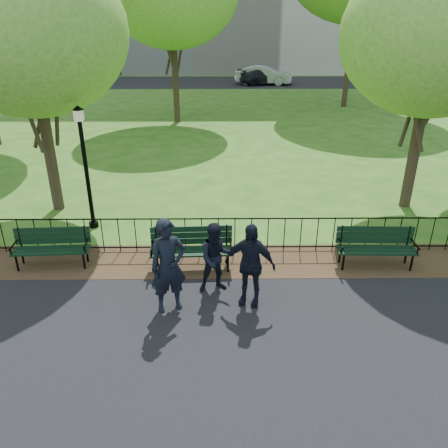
{
  "coord_description": "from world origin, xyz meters",
  "views": [
    {
      "loc": [
        0.25,
        -7.46,
        5.14
      ],
      "look_at": [
        0.33,
        1.5,
        0.97
      ],
      "focal_mm": 35.0,
      "sensor_mm": 36.0,
      "label": 1
    }
  ],
  "objects_px": {
    "person_right": "(250,264)",
    "tree_near_e": "(436,35)",
    "tree_near_w": "(29,32)",
    "sedan_dark": "(265,77)",
    "lamppost": "(85,164)",
    "park_bench_right_a": "(376,243)",
    "person_left": "(168,266)",
    "sedan_silver": "(264,75)",
    "person_mid": "(216,258)",
    "park_bench_left_a": "(52,243)",
    "park_bench_main": "(182,244)",
    "taxi": "(83,74)"
  },
  "relations": [
    {
      "from": "park_bench_left_a",
      "to": "taxi",
      "type": "relative_size",
      "value": 0.39
    },
    {
      "from": "tree_near_e",
      "to": "person_left",
      "type": "bearing_deg",
      "value": -141.77
    },
    {
      "from": "lamppost",
      "to": "person_right",
      "type": "relative_size",
      "value": 1.91
    },
    {
      "from": "park_bench_right_a",
      "to": "person_mid",
      "type": "height_order",
      "value": "person_mid"
    },
    {
      "from": "person_left",
      "to": "sedan_dark",
      "type": "relative_size",
      "value": 0.4
    },
    {
      "from": "lamppost",
      "to": "sedan_silver",
      "type": "height_order",
      "value": "lamppost"
    },
    {
      "from": "park_bench_left_a",
      "to": "lamppost",
      "type": "distance_m",
      "value": 2.42
    },
    {
      "from": "person_right",
      "to": "taxi",
      "type": "distance_m",
      "value": 37.48
    },
    {
      "from": "person_left",
      "to": "sedan_dark",
      "type": "bearing_deg",
      "value": 60.14
    },
    {
      "from": "sedan_silver",
      "to": "sedan_dark",
      "type": "distance_m",
      "value": 0.2
    },
    {
      "from": "lamppost",
      "to": "tree_near_w",
      "type": "height_order",
      "value": "tree_near_w"
    },
    {
      "from": "person_right",
      "to": "tree_near_e",
      "type": "bearing_deg",
      "value": 62.44
    },
    {
      "from": "tree_near_e",
      "to": "person_right",
      "type": "xyz_separation_m",
      "value": [
        -5.1,
        -5.04,
        -3.94
      ]
    },
    {
      "from": "park_bench_right_a",
      "to": "tree_near_e",
      "type": "distance_m",
      "value": 5.95
    },
    {
      "from": "taxi",
      "to": "sedan_silver",
      "type": "xyz_separation_m",
      "value": [
        16.51,
        -1.75,
        0.07
      ]
    },
    {
      "from": "person_mid",
      "to": "park_bench_left_a",
      "type": "bearing_deg",
      "value": 153.71
    },
    {
      "from": "park_bench_left_a",
      "to": "person_right",
      "type": "height_order",
      "value": "person_right"
    },
    {
      "from": "person_left",
      "to": "person_right",
      "type": "height_order",
      "value": "person_left"
    },
    {
      "from": "park_bench_left_a",
      "to": "sedan_silver",
      "type": "relative_size",
      "value": 0.35
    },
    {
      "from": "lamppost",
      "to": "person_left",
      "type": "height_order",
      "value": "lamppost"
    },
    {
      "from": "tree_near_w",
      "to": "taxi",
      "type": "height_order",
      "value": "tree_near_w"
    },
    {
      "from": "tree_near_w",
      "to": "sedan_dark",
      "type": "height_order",
      "value": "tree_near_w"
    },
    {
      "from": "sedan_silver",
      "to": "tree_near_w",
      "type": "bearing_deg",
      "value": 174.94
    },
    {
      "from": "park_bench_left_a",
      "to": "sedan_dark",
      "type": "bearing_deg",
      "value": 72.86
    },
    {
      "from": "park_bench_right_a",
      "to": "tree_near_e",
      "type": "bearing_deg",
      "value": 61.19
    },
    {
      "from": "taxi",
      "to": "sedan_dark",
      "type": "relative_size",
      "value": 0.93
    },
    {
      "from": "person_right",
      "to": "tree_near_w",
      "type": "bearing_deg",
      "value": 155.76
    },
    {
      "from": "person_mid",
      "to": "taxi",
      "type": "height_order",
      "value": "person_mid"
    },
    {
      "from": "sedan_dark",
      "to": "lamppost",
      "type": "bearing_deg",
      "value": 150.2
    },
    {
      "from": "lamppost",
      "to": "sedan_dark",
      "type": "bearing_deg",
      "value": 75.74
    },
    {
      "from": "person_right",
      "to": "sedan_dark",
      "type": "xyz_separation_m",
      "value": [
        3.5,
        33.31,
        -0.17
      ]
    },
    {
      "from": "tree_near_w",
      "to": "person_left",
      "type": "relative_size",
      "value": 3.72
    },
    {
      "from": "park_bench_right_a",
      "to": "person_left",
      "type": "relative_size",
      "value": 0.94
    },
    {
      "from": "park_bench_main",
      "to": "sedan_silver",
      "type": "relative_size",
      "value": 0.38
    },
    {
      "from": "person_right",
      "to": "sedan_silver",
      "type": "xyz_separation_m",
      "value": [
        3.35,
        33.35,
        -0.05
      ]
    },
    {
      "from": "lamppost",
      "to": "person_left",
      "type": "bearing_deg",
      "value": -56.58
    },
    {
      "from": "person_left",
      "to": "tree_near_e",
      "type": "bearing_deg",
      "value": 16.93
    },
    {
      "from": "person_left",
      "to": "person_right",
      "type": "distance_m",
      "value": 1.56
    },
    {
      "from": "sedan_dark",
      "to": "person_left",
      "type": "bearing_deg",
      "value": 155.89
    },
    {
      "from": "park_bench_right_a",
      "to": "sedan_dark",
      "type": "xyz_separation_m",
      "value": [
        0.53,
        31.85,
        0.13
      ]
    },
    {
      "from": "tree_near_e",
      "to": "lamppost",
      "type": "bearing_deg",
      "value": -171.04
    },
    {
      "from": "park_bench_right_a",
      "to": "sedan_dark",
      "type": "bearing_deg",
      "value": 90.92
    },
    {
      "from": "sedan_dark",
      "to": "person_mid",
      "type": "bearing_deg",
      "value": 157.26
    },
    {
      "from": "lamppost",
      "to": "sedan_dark",
      "type": "relative_size",
      "value": 0.69
    },
    {
      "from": "tree_near_e",
      "to": "person_mid",
      "type": "distance_m",
      "value": 8.39
    },
    {
      "from": "tree_near_w",
      "to": "person_right",
      "type": "distance_m",
      "value": 8.36
    },
    {
      "from": "park_bench_left_a",
      "to": "person_left",
      "type": "xyz_separation_m",
      "value": [
        2.87,
        -1.74,
        0.41
      ]
    },
    {
      "from": "tree_near_w",
      "to": "sedan_dark",
      "type": "xyz_separation_m",
      "value": [
        8.95,
        28.4,
        -4.2
      ]
    },
    {
      "from": "sedan_dark",
      "to": "park_bench_right_a",
      "type": "bearing_deg",
      "value": 163.51
    },
    {
      "from": "person_left",
      "to": "sedan_silver",
      "type": "bearing_deg",
      "value": 60.4
    }
  ]
}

